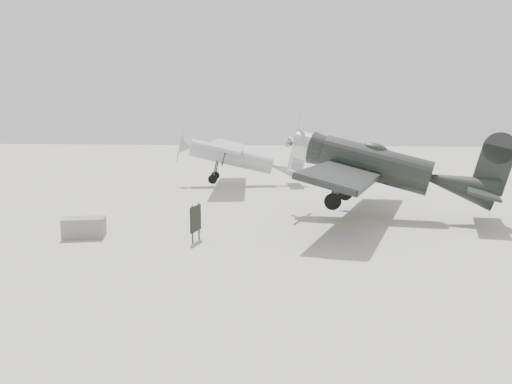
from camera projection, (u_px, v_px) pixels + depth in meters
The scene contains 5 objects.
ground at pixel (264, 231), 20.09m from camera, with size 160.00×160.00×0.00m, color gray.
lowwing_monoplane at pixel (386, 168), 22.71m from camera, with size 9.83×13.60×4.37m.
highwing_monoplane at pixel (237, 154), 34.98m from camera, with size 8.92×12.52×3.53m.
equipment_block at pixel (84, 228), 18.99m from camera, with size 1.52×0.95×0.76m, color slate.
sign_board at pixel (196, 219), 18.33m from camera, with size 0.18×0.95×1.38m.
Camera 1 is at (2.40, -19.54, 4.30)m, focal length 35.00 mm.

